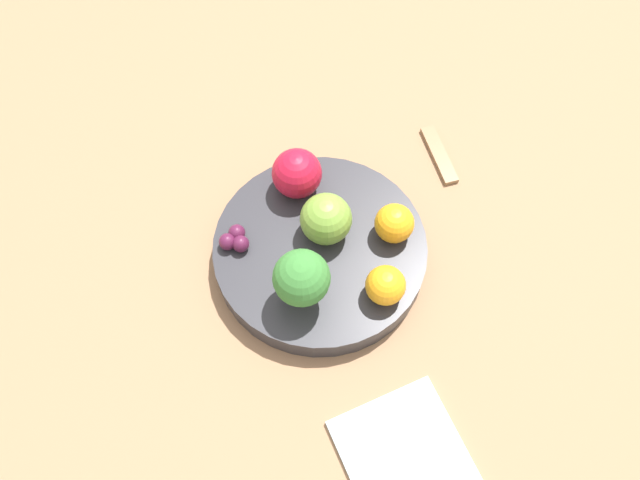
% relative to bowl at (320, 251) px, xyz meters
% --- Properties ---
extents(ground_plane, '(6.00, 6.00, 0.00)m').
position_rel_bowl_xyz_m(ground_plane, '(0.00, 0.00, -0.03)').
color(ground_plane, gray).
extents(table_surface, '(1.20, 1.20, 0.02)m').
position_rel_bowl_xyz_m(table_surface, '(0.00, 0.00, -0.02)').
color(table_surface, '#936D4C').
rests_on(table_surface, ground_plane).
extents(bowl, '(0.21, 0.21, 0.03)m').
position_rel_bowl_xyz_m(bowl, '(0.00, 0.00, 0.00)').
color(bowl, '#2D2D33').
rests_on(bowl, table_surface).
extents(broccoli, '(0.05, 0.05, 0.07)m').
position_rel_bowl_xyz_m(broccoli, '(0.03, 0.05, 0.06)').
color(broccoli, '#99C17A').
rests_on(broccoli, bowl).
extents(apple_red, '(0.05, 0.05, 0.05)m').
position_rel_bowl_xyz_m(apple_red, '(-0.00, -0.07, 0.04)').
color(apple_red, '#B7142D').
rests_on(apple_red, bowl).
extents(apple_green, '(0.05, 0.05, 0.05)m').
position_rel_bowl_xyz_m(apple_green, '(-0.01, -0.01, 0.04)').
color(apple_green, olive).
rests_on(apple_green, bowl).
extents(orange_front, '(0.04, 0.04, 0.04)m').
position_rel_bowl_xyz_m(orange_front, '(-0.04, 0.07, 0.03)').
color(orange_front, orange).
rests_on(orange_front, bowl).
extents(orange_back, '(0.04, 0.04, 0.04)m').
position_rel_bowl_xyz_m(orange_back, '(-0.07, 0.01, 0.03)').
color(orange_back, orange).
rests_on(orange_back, bowl).
extents(grape_cluster, '(0.03, 0.03, 0.02)m').
position_rel_bowl_xyz_m(grape_cluster, '(0.08, -0.03, 0.02)').
color(grape_cluster, '#511938').
rests_on(grape_cluster, bowl).
extents(napkin, '(0.11, 0.13, 0.01)m').
position_rel_bowl_xyz_m(napkin, '(-0.01, 0.22, -0.01)').
color(napkin, silver).
rests_on(napkin, table_surface).
extents(spoon, '(0.02, 0.08, 0.01)m').
position_rel_bowl_xyz_m(spoon, '(-0.17, -0.08, -0.01)').
color(spoon, olive).
rests_on(spoon, table_surface).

